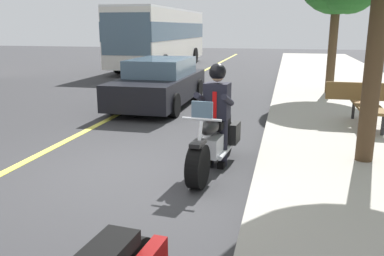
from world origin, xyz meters
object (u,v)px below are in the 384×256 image
at_px(bus_near, 162,35).
at_px(rider_main, 217,106).
at_px(car_silver, 160,83).
at_px(bench_sidewalk, 368,101).
at_px(motorcycle_main, 213,143).

bearing_deg(bus_near, rider_main, 20.38).
height_order(bus_near, car_silver, bus_near).
bearing_deg(bench_sidewalk, bus_near, -146.12).
xyz_separation_m(bus_near, car_silver, (11.47, 3.53, -1.18)).
height_order(rider_main, bus_near, bus_near).
xyz_separation_m(car_silver, bench_sidewalk, (1.94, 5.48, 0.02)).
distance_m(bus_near, bench_sidewalk, 16.20).
relative_size(bus_near, car_silver, 2.40).
bearing_deg(motorcycle_main, car_silver, -153.59).
height_order(motorcycle_main, car_silver, car_silver).
distance_m(car_silver, bench_sidewalk, 5.81).
xyz_separation_m(rider_main, bench_sidewalk, (-3.04, 2.89, -0.32)).
bearing_deg(bench_sidewalk, motorcycle_main, -41.99).
distance_m(motorcycle_main, car_silver, 5.78).
relative_size(car_silver, bench_sidewalk, 2.56).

